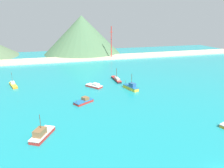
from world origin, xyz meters
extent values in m
cube|color=teal|center=(0.00, 30.00, -0.25)|extent=(260.00, 280.00, 0.50)
cube|color=gold|center=(1.25, 50.51, 0.64)|extent=(4.38, 8.00, 1.29)
cube|color=#1E669E|center=(1.25, 50.51, 1.39)|extent=(4.47, 8.16, 0.20)
cube|color=#28568C|center=(1.53, 49.59, 2.25)|extent=(2.41, 3.14, 1.52)
cylinder|color=#4C3823|center=(0.23, 53.81, 2.19)|extent=(0.33, 0.73, 1.73)
cylinder|color=#4C3823|center=(1.36, 50.12, 4.94)|extent=(0.16, 0.16, 3.87)
cube|color=red|center=(-19.61, 41.73, 0.39)|extent=(7.20, 5.92, 0.79)
cube|color=#1E669E|center=(-19.61, 41.73, 0.89)|extent=(7.34, 6.04, 0.20)
cube|color=brown|center=(-18.90, 42.16, 1.48)|extent=(2.76, 2.88, 0.98)
cylinder|color=#4C3823|center=(-22.17, 40.21, 1.34)|extent=(0.48, 0.35, 1.08)
cube|color=#232328|center=(-0.47, 64.58, 0.36)|extent=(2.03, 10.60, 0.72)
cube|color=red|center=(-0.47, 64.58, 0.82)|extent=(2.07, 10.81, 0.20)
cube|color=#B2ADA3|center=(-0.48, 63.26, 1.32)|extent=(1.48, 4.71, 0.80)
cylinder|color=#4C3823|center=(-0.47, 64.20, 3.83)|extent=(0.19, 0.19, 4.22)
cube|color=red|center=(-12.54, 57.91, 0.37)|extent=(6.71, 7.55, 0.74)
cube|color=white|center=(-12.54, 57.91, 0.84)|extent=(6.85, 7.70, 0.20)
cube|color=beige|center=(-11.99, 57.19, 1.36)|extent=(3.44, 3.54, 0.85)
cube|color=orange|center=(-45.55, 68.75, 0.35)|extent=(4.47, 8.73, 0.71)
cube|color=gold|center=(-45.55, 68.75, 0.81)|extent=(4.56, 8.91, 0.20)
cube|color=beige|center=(-45.88, 69.77, 1.42)|extent=(2.09, 2.63, 1.03)
cylinder|color=#4C3823|center=(-44.38, 65.09, 1.20)|extent=(0.25, 0.47, 0.97)
cylinder|color=#4C3823|center=(-45.74, 69.33, 4.10)|extent=(0.10, 0.10, 4.34)
cube|color=red|center=(-32.74, 23.20, 0.44)|extent=(6.17, 7.99, 0.88)
cube|color=white|center=(-32.74, 23.20, 0.98)|extent=(6.30, 8.15, 0.20)
cube|color=brown|center=(-33.21, 22.37, 1.87)|extent=(3.37, 3.77, 1.58)
cylinder|color=#4C3823|center=(-32.90, 22.92, 4.43)|extent=(0.14, 0.14, 3.55)
cube|color=#C6B793|center=(0.00, 121.93, 0.60)|extent=(247.00, 17.12, 1.20)
cone|color=#476B47|center=(-3.02, 148.83, 15.17)|extent=(61.96, 61.96, 30.34)
cylinder|color=#B7332D|center=(13.52, 120.21, 11.40)|extent=(0.73, 0.73, 22.79)
cylinder|color=#B7332D|center=(13.52, 120.21, 18.69)|extent=(2.28, 0.36, 0.36)
cylinder|color=#B7332D|center=(13.52, 120.21, 14.13)|extent=(0.36, 1.82, 0.36)
camera|label=1|loc=(-29.19, -24.79, 27.88)|focal=33.39mm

